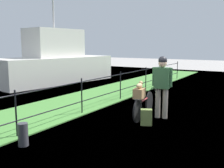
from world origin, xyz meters
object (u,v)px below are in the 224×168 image
at_px(backpack_on_paving, 146,117).
at_px(mooring_bollard, 23,135).
at_px(cyclist_person, 162,82).
at_px(bicycle_main, 144,106).
at_px(bicycle_parked, 158,82).
at_px(wooden_crate, 139,93).
at_px(moored_boat_near, 55,63).
at_px(terrier_dog, 140,85).

xyz_separation_m(backpack_on_paving, mooring_bollard, (-2.49, 1.52, 0.03)).
bearing_deg(cyclist_person, bicycle_main, 118.21).
height_order(bicycle_main, mooring_bollard, bicycle_main).
distance_m(bicycle_main, backpack_on_paving, 0.67).
xyz_separation_m(bicycle_main, bicycle_parked, (4.39, 1.29, 0.02)).
height_order(wooden_crate, moored_boat_near, moored_boat_near).
distance_m(wooden_crate, moored_boat_near, 8.07).
bearing_deg(bicycle_main, moored_boat_near, 61.36).
distance_m(bicycle_main, mooring_bollard, 3.28).
bearing_deg(mooring_bollard, wooden_crate, -24.92).
xyz_separation_m(terrier_dog, mooring_bollard, (-2.69, 1.24, -0.72)).
distance_m(terrier_dog, cyclist_person, 0.71).
bearing_deg(moored_boat_near, wooden_crate, -120.91).
xyz_separation_m(bicycle_main, wooden_crate, (-0.39, -0.05, 0.42)).
relative_size(bicycle_main, cyclist_person, 1.00).
bearing_deg(cyclist_person, bicycle_parked, 22.31).
bearing_deg(bicycle_parked, backpack_on_paving, -161.93).
xyz_separation_m(cyclist_person, moored_boat_near, (3.53, 7.30, 0.02)).
relative_size(cyclist_person, backpack_on_paving, 4.21).
relative_size(cyclist_person, bicycle_parked, 0.99).
bearing_deg(bicycle_main, cyclist_person, -61.79).
xyz_separation_m(wooden_crate, backpack_on_paving, (-0.18, -0.28, -0.55)).
distance_m(backpack_on_paving, bicycle_parked, 5.22).
distance_m(cyclist_person, mooring_bollard, 3.74).
height_order(bicycle_main, terrier_dog, terrier_dog).
height_order(terrier_dog, moored_boat_near, moored_boat_near).
bearing_deg(bicycle_parked, cyclist_person, -157.69).
xyz_separation_m(backpack_on_paving, bicycle_parked, (4.96, 1.62, 0.15)).
bearing_deg(wooden_crate, cyclist_person, -31.17).
bearing_deg(terrier_dog, mooring_bollard, 155.33).
relative_size(mooring_bollard, moored_boat_near, 0.07).
bearing_deg(moored_boat_near, bicycle_parked, -83.47).
relative_size(wooden_crate, mooring_bollard, 0.78).
height_order(wooden_crate, bicycle_parked, wooden_crate).
distance_m(bicycle_main, terrier_dog, 0.72).
relative_size(terrier_dog, mooring_bollard, 0.70).
bearing_deg(cyclist_person, wooden_crate, 148.83).
bearing_deg(backpack_on_paving, cyclist_person, 57.92).
bearing_deg(cyclist_person, mooring_bollard, 153.84).
bearing_deg(terrier_dog, cyclist_person, -32.43).
bearing_deg(wooden_crate, moored_boat_near, 59.09).
bearing_deg(moored_boat_near, mooring_bollard, -140.15).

